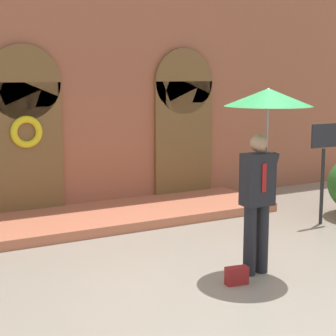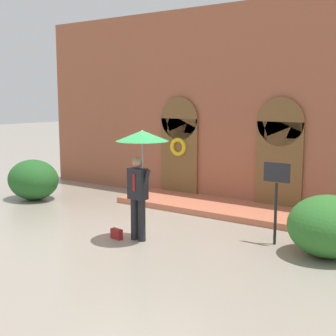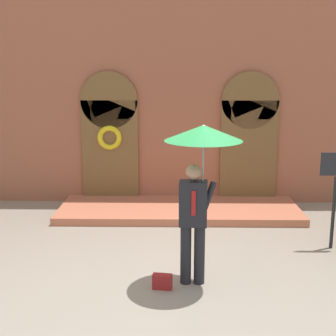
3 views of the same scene
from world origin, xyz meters
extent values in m
plane|color=gray|center=(0.00, 0.00, 0.00)|extent=(80.00, 80.00, 0.00)
cube|color=#9E563D|center=(0.00, 4.20, 2.80)|extent=(14.00, 0.50, 5.60)
cube|color=brown|center=(-1.60, 3.91, 1.20)|extent=(1.30, 0.08, 2.40)
cylinder|color=brown|center=(-1.60, 3.91, 2.40)|extent=(1.30, 0.08, 1.30)
cube|color=brown|center=(1.60, 3.91, 1.20)|extent=(1.30, 0.08, 2.40)
cylinder|color=brown|center=(1.60, 3.91, 2.40)|extent=(1.30, 0.08, 1.30)
torus|color=yellow|center=(-1.60, 3.84, 1.55)|extent=(0.56, 0.12, 0.56)
cube|color=#B56346|center=(0.00, 3.05, 0.08)|extent=(5.20, 1.80, 0.16)
cylinder|color=black|center=(0.08, -0.31, 0.45)|extent=(0.16, 0.16, 0.90)
cylinder|color=black|center=(0.28, -0.31, 0.45)|extent=(0.16, 0.16, 0.90)
cube|color=black|center=(0.18, -0.31, 1.23)|extent=(0.41, 0.26, 0.66)
cube|color=#A51919|center=(0.18, -0.44, 1.27)|extent=(0.06, 0.01, 0.36)
sphere|color=#A87A5B|center=(0.18, -0.31, 1.69)|extent=(0.22, 0.22, 0.22)
cylinder|color=black|center=(0.40, -0.31, 1.33)|extent=(0.22, 0.09, 0.46)
cylinder|color=gray|center=(0.31, -0.31, 1.65)|extent=(0.02, 0.02, 0.98)
cone|color=#1E7538|center=(0.31, -0.31, 2.25)|extent=(1.10, 1.10, 0.22)
cone|color=white|center=(0.31, -0.31, 2.27)|extent=(0.60, 0.61, 0.20)
cube|color=maroon|center=(-0.26, -0.51, 0.11)|extent=(0.29, 0.16, 0.22)
cylinder|color=black|center=(2.68, 1.10, 0.65)|extent=(0.06, 0.06, 1.30)
cube|color=#232328|center=(2.68, 1.10, 1.52)|extent=(0.56, 0.03, 0.40)
ellipsoid|color=#235B23|center=(-4.95, 1.05, 0.60)|extent=(1.62, 1.37, 1.20)
ellipsoid|color=#2D6B28|center=(3.79, 1.00, 0.60)|extent=(1.55, 1.55, 1.19)
camera|label=1|loc=(-4.16, -5.80, 2.52)|focal=60.00mm
camera|label=2|loc=(6.29, -7.85, 3.03)|focal=50.00mm
camera|label=3|loc=(-0.07, -6.75, 3.15)|focal=50.00mm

